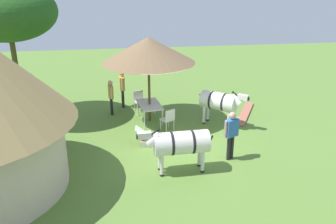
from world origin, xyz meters
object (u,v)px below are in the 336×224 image
guest_beside_umbrella (111,94)px  zebra_nearest_camera (180,143)px  patio_dining_table (150,106)px  patio_chair_near_hut (169,118)px  acacia_tree_behind_hut (7,12)px  shade_umbrella (148,50)px  guest_behind_table (122,86)px  patio_chair_west_end (139,99)px  standing_watcher (231,131)px  striped_lounge_chair (147,138)px  zebra_by_umbrella (220,102)px

guest_beside_umbrella → zebra_nearest_camera: bearing=-164.0°
patio_dining_table → patio_chair_near_hut: size_ratio=1.78×
acacia_tree_behind_hut → patio_dining_table: bearing=-100.2°
shade_umbrella → guest_beside_umbrella: shade_umbrella is taller
patio_chair_near_hut → guest_behind_table: guest_behind_table is taller
patio_chair_west_end → standing_watcher: bearing=102.6°
acacia_tree_behind_hut → zebra_nearest_camera: bearing=-131.4°
guest_beside_umbrella → patio_chair_west_end: bearing=-82.9°
guest_behind_table → acacia_tree_behind_hut: bearing=100.1°
shade_umbrella → acacia_tree_behind_hut: size_ratio=0.67×
patio_dining_table → zebra_nearest_camera: (-4.17, -0.53, 0.30)m
guest_behind_table → acacia_tree_behind_hut: 5.45m
patio_dining_table → patio_chair_near_hut: patio_chair_near_hut is taller
patio_dining_table → striped_lounge_chair: (-2.19, 0.31, -0.40)m
patio_chair_near_hut → acacia_tree_behind_hut: bearing=131.2°
patio_chair_west_end → acacia_tree_behind_hut: (-0.29, 4.91, 3.86)m
standing_watcher → zebra_by_umbrella: bearing=55.5°
zebra_nearest_camera → zebra_by_umbrella: (3.32, -2.21, 0.04)m
guest_beside_umbrella → guest_behind_table: (0.84, -0.51, 0.10)m
striped_lounge_chair → acacia_tree_behind_hut: size_ratio=0.16×
shade_umbrella → standing_watcher: shade_umbrella is taller
guest_beside_umbrella → standing_watcher: (-4.59, -3.89, 0.08)m
striped_lounge_chair → acacia_tree_behind_hut: acacia_tree_behind_hut is taller
zebra_nearest_camera → patio_dining_table: bearing=5.1°
guest_beside_umbrella → zebra_nearest_camera: (-5.11, -2.10, 0.03)m
patio_dining_table → acacia_tree_behind_hut: 6.52m
guest_behind_table → striped_lounge_chair: 4.11m
patio_chair_west_end → zebra_nearest_camera: size_ratio=0.38×
patio_chair_near_hut → guest_beside_umbrella: guest_beside_umbrella is taller
patio_dining_table → acacia_tree_behind_hut: (0.95, 5.27, 3.72)m
patio_chair_west_end → guest_behind_table: 1.02m
patio_chair_near_hut → guest_beside_umbrella: bearing=107.4°
guest_behind_table → standing_watcher: size_ratio=1.02×
patio_dining_table → standing_watcher: size_ratio=0.96×
shade_umbrella → guest_behind_table: (1.78, 1.06, -1.96)m
guest_behind_table → zebra_nearest_camera: 6.16m
striped_lounge_chair → zebra_nearest_camera: size_ratio=0.36×
guest_beside_umbrella → striped_lounge_chair: bearing=-164.4°
standing_watcher → patio_chair_near_hut: bearing=97.7°
shade_umbrella → patio_dining_table: 2.32m
patio_dining_table → zebra_by_umbrella: zebra_by_umbrella is taller
striped_lounge_chair → patio_chair_west_end: bearing=-172.0°
patio_dining_table → guest_behind_table: size_ratio=0.94×
zebra_by_umbrella → acacia_tree_behind_hut: bearing=-63.2°
patio_dining_table → zebra_nearest_camera: bearing=-172.8°
acacia_tree_behind_hut → guest_beside_umbrella: bearing=-90.1°
guest_beside_umbrella → acacia_tree_behind_hut: acacia_tree_behind_hut is taller
patio_chair_near_hut → zebra_nearest_camera: 3.09m
patio_chair_near_hut → zebra_by_umbrella: (0.27, -2.10, 0.48)m
striped_lounge_chair → zebra_nearest_camera: bearing=30.1°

